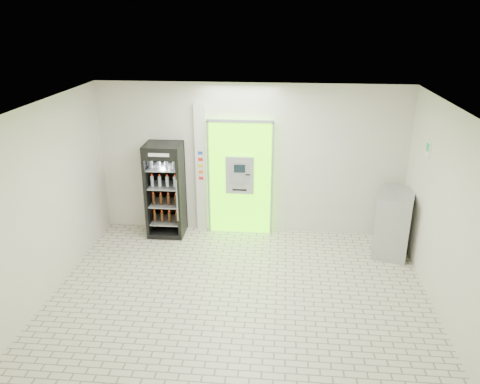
# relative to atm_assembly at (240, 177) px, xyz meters

# --- Properties ---
(ground) EXTENTS (6.00, 6.00, 0.00)m
(ground) POSITION_rel_atm_assembly_xyz_m (0.20, -2.41, -1.17)
(ground) COLOR beige
(ground) RESTS_ON ground
(room_shell) EXTENTS (6.00, 6.00, 6.00)m
(room_shell) POSITION_rel_atm_assembly_xyz_m (0.20, -2.41, 0.67)
(room_shell) COLOR silver
(room_shell) RESTS_ON ground
(atm_assembly) EXTENTS (1.30, 0.24, 2.33)m
(atm_assembly) POSITION_rel_atm_assembly_xyz_m (0.00, 0.00, 0.00)
(atm_assembly) COLOR #59EE02
(atm_assembly) RESTS_ON ground
(pillar) EXTENTS (0.22, 0.11, 2.60)m
(pillar) POSITION_rel_atm_assembly_xyz_m (-0.78, 0.04, 0.13)
(pillar) COLOR silver
(pillar) RESTS_ON ground
(beverage_cooler) EXTENTS (0.71, 0.67, 1.87)m
(beverage_cooler) POSITION_rel_atm_assembly_xyz_m (-1.46, -0.23, -0.27)
(beverage_cooler) COLOR black
(beverage_cooler) RESTS_ON ground
(steel_cabinet) EXTENTS (0.86, 1.03, 1.19)m
(steel_cabinet) POSITION_rel_atm_assembly_xyz_m (2.89, -0.64, -0.57)
(steel_cabinet) COLOR #A3A5AA
(steel_cabinet) RESTS_ON ground
(exit_sign) EXTENTS (0.02, 0.22, 0.26)m
(exit_sign) POSITION_rel_atm_assembly_xyz_m (3.19, -1.01, 0.95)
(exit_sign) COLOR white
(exit_sign) RESTS_ON room_shell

